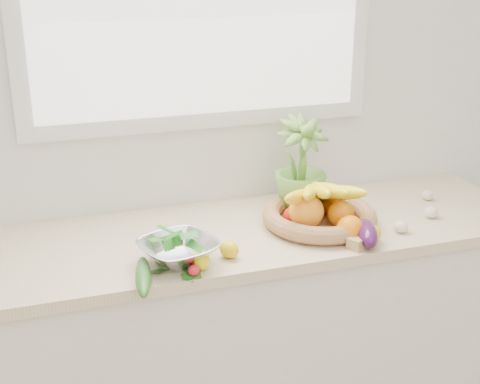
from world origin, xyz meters
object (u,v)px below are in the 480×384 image
object	(u,v)px
eggplant	(366,233)
apple	(293,217)
potted_herb	(300,165)
fruit_basket	(319,210)
colander_with_spinach	(178,246)
cucumber	(143,276)

from	to	relation	value
eggplant	apple	bearing A→B (deg)	131.78
potted_herb	fruit_basket	bearing A→B (deg)	-83.89
apple	colander_with_spinach	xyz separation A→B (m)	(-0.45, -0.16, 0.02)
colander_with_spinach	eggplant	bearing A→B (deg)	-4.13
fruit_basket	potted_herb	bearing A→B (deg)	96.11
potted_herb	cucumber	bearing A→B (deg)	-150.14
fruit_basket	colander_with_spinach	bearing A→B (deg)	-165.35
eggplant	fruit_basket	bearing A→B (deg)	115.59
apple	cucumber	xyz separation A→B (m)	(-0.58, -0.25, -0.01)
apple	eggplant	bearing A→B (deg)	-48.22
eggplant	fruit_basket	xyz separation A→B (m)	(-0.09, 0.19, 0.02)
colander_with_spinach	fruit_basket	bearing A→B (deg)	14.65
eggplant	colander_with_spinach	world-z (taller)	colander_with_spinach
eggplant	cucumber	size ratio (longest dim) A/B	0.74
eggplant	colander_with_spinach	size ratio (longest dim) A/B	0.62
apple	potted_herb	distance (m)	0.21
apple	fruit_basket	size ratio (longest dim) A/B	0.16
apple	colander_with_spinach	distance (m)	0.48
apple	eggplant	size ratio (longest dim) A/B	0.41
cucumber	potted_herb	bearing A→B (deg)	29.86
apple	colander_with_spinach	world-z (taller)	colander_with_spinach
potted_herb	colander_with_spinach	size ratio (longest dim) A/B	1.19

